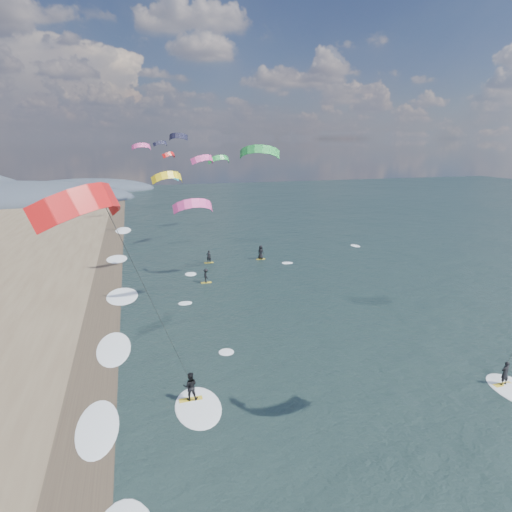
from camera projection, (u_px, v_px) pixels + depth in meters
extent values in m
plane|color=black|center=(348.00, 464.00, 19.98)|extent=(260.00, 260.00, 0.00)
cube|color=#382D23|center=(92.00, 388.00, 26.01)|extent=(3.00, 240.00, 0.00)
ellipsoid|color=#3D4756|center=(85.00, 191.00, 125.18)|extent=(40.00, 18.00, 7.00)
cube|color=gold|center=(503.00, 385.00, 26.36)|extent=(1.26, 0.38, 0.05)
imported|color=black|center=(505.00, 373.00, 26.15)|extent=(0.57, 0.38, 1.56)
cube|color=gold|center=(191.00, 400.00, 24.85)|extent=(1.35, 0.41, 0.06)
imported|color=black|center=(190.00, 386.00, 24.62)|extent=(0.92, 0.77, 1.71)
ellipsoid|color=white|center=(198.00, 407.00, 24.20)|extent=(2.60, 4.20, 0.12)
cylinder|color=black|center=(156.00, 310.00, 19.75)|extent=(0.02, 0.02, 13.40)
cube|color=gold|center=(206.00, 282.00, 45.11)|extent=(1.10, 0.35, 0.05)
imported|color=black|center=(206.00, 276.00, 44.90)|extent=(0.63, 1.01, 1.49)
cube|color=gold|center=(261.00, 259.00, 53.94)|extent=(1.10, 0.35, 0.05)
imported|color=black|center=(261.00, 252.00, 53.71)|extent=(0.97, 1.01, 1.74)
cube|color=gold|center=(209.00, 263.00, 52.34)|extent=(1.10, 0.35, 0.05)
imported|color=black|center=(209.00, 256.00, 52.13)|extent=(0.60, 0.44, 1.54)
ellipsoid|color=white|center=(110.00, 426.00, 22.63)|extent=(2.40, 5.40, 0.11)
ellipsoid|color=white|center=(115.00, 348.00, 30.97)|extent=(2.40, 5.40, 0.11)
ellipsoid|color=white|center=(118.00, 297.00, 41.15)|extent=(2.40, 5.40, 0.11)
ellipsoid|color=white|center=(120.00, 259.00, 54.12)|extent=(2.40, 5.40, 0.11)
ellipsoid|color=white|center=(122.00, 231.00, 70.78)|extent=(2.40, 5.40, 0.11)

